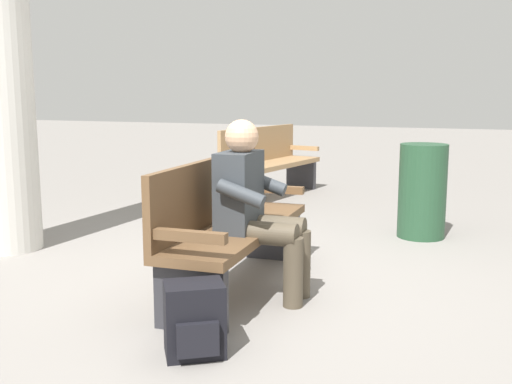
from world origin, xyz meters
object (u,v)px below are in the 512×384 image
person_seated (255,204)px  bench_far (268,161)px  trash_bin (422,191)px  backpack (195,320)px  bench_near (229,223)px

person_seated → bench_far: person_seated is taller
trash_bin → bench_far: bearing=-127.3°
backpack → trash_bin: size_ratio=0.44×
bench_far → person_seated: bearing=29.4°
person_seated → bench_far: (-3.76, -1.28, -0.17)m
backpack → bench_far: bearing=-164.4°
bench_near → person_seated: person_seated is taller
bench_near → backpack: bearing=11.6°
trash_bin → backpack: bearing=-14.6°
person_seated → backpack: person_seated is taller
person_seated → trash_bin: person_seated is taller
bench_near → backpack: size_ratio=4.72×
bench_near → trash_bin: (-2.02, 1.08, -0.02)m
person_seated → bench_far: bearing=-163.8°
bench_far → trash_bin: size_ratio=2.11×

